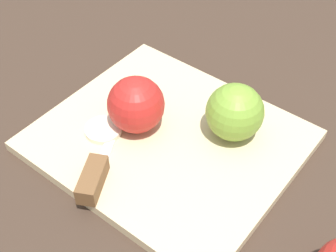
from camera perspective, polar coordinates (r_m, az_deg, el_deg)
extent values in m
plane|color=#38281E|center=(0.63, 0.00, -2.20)|extent=(4.00, 4.00, 0.00)
cube|color=#D1B789|center=(0.62, 0.00, -1.76)|extent=(0.37, 0.34, 0.01)
sphere|color=olive|center=(0.60, 8.14, 1.68)|extent=(0.08, 0.08, 0.08)
cylinder|color=beige|center=(0.60, 8.60, 1.34)|extent=(0.03, 0.07, 0.07)
sphere|color=red|center=(0.61, -3.91, 2.65)|extent=(0.08, 0.08, 0.08)
cylinder|color=beige|center=(0.61, -4.42, 2.89)|extent=(0.01, 0.07, 0.07)
cube|color=silver|center=(0.62, -6.84, -1.24)|extent=(0.04, 0.10, 0.00)
cube|color=brown|center=(0.56, -9.19, -6.45)|extent=(0.04, 0.06, 0.02)
cylinder|color=beige|center=(0.63, -7.89, -0.45)|extent=(0.05, 0.05, 0.01)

